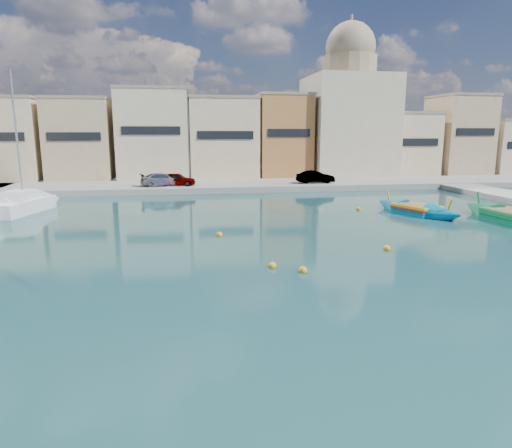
{
  "coord_description": "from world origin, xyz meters",
  "views": [
    {
      "loc": [
        -10.68,
        -15.8,
        5.85
      ],
      "look_at": [
        -7.14,
        6.0,
        1.4
      ],
      "focal_mm": 32.0,
      "sensor_mm": 36.0,
      "label": 1
    }
  ],
  "objects": [
    {
      "name": "church_block",
      "position": [
        10.0,
        40.0,
        8.41
      ],
      "size": [
        10.0,
        10.0,
        19.1
      ],
      "color": "beige",
      "rests_on": "ground"
    },
    {
      "name": "luzzu_green",
      "position": [
        6.05,
        14.56,
        0.26
      ],
      "size": [
        4.54,
        8.06,
        2.47
      ],
      "color": "#00719E",
      "rests_on": "ground"
    },
    {
      "name": "north_townhouses",
      "position": [
        6.68,
        39.36,
        5.0
      ],
      "size": [
        83.2,
        7.87,
        10.19
      ],
      "color": "#D0B690",
      "rests_on": "ground"
    },
    {
      "name": "mooring_buoys",
      "position": [
        -0.71,
        4.92,
        0.08
      ],
      "size": [
        20.76,
        19.21,
        0.36
      ],
      "color": "#EFA319",
      "rests_on": "ground"
    },
    {
      "name": "north_quay",
      "position": [
        0.0,
        32.0,
        0.3
      ],
      "size": [
        80.0,
        8.0,
        0.6
      ],
      "primitive_type": "cube",
      "color": "gray",
      "rests_on": "ground"
    },
    {
      "name": "ground",
      "position": [
        0.0,
        0.0,
        0.0
      ],
      "size": [
        160.0,
        160.0,
        0.0
      ],
      "primitive_type": "plane",
      "color": "#112E34",
      "rests_on": "ground"
    },
    {
      "name": "yacht_north",
      "position": [
        -22.07,
        21.48,
        0.44
      ],
      "size": [
        4.47,
        8.61,
        11.06
      ],
      "color": "white",
      "rests_on": "ground"
    },
    {
      "name": "parked_cars",
      "position": [
        -7.63,
        30.5,
        1.24
      ],
      "size": [
        20.03,
        2.56,
        1.29
      ],
      "color": "#4C1919",
      "rests_on": "north_quay"
    }
  ]
}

